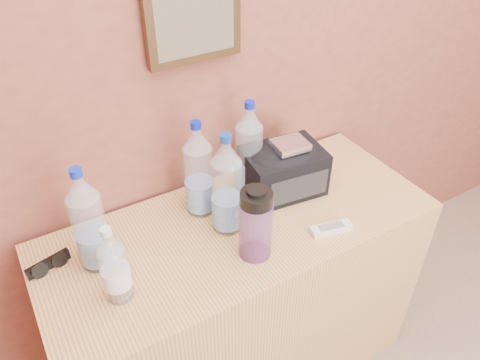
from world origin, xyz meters
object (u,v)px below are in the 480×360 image
at_px(dresser, 240,303).
at_px(pet_small, 115,268).
at_px(pet_large_a, 89,224).
at_px(nalgene_bottle, 256,223).
at_px(pet_large_d, 227,189).
at_px(toiletry_bag, 283,168).
at_px(pet_large_c, 249,152).
at_px(sunglasses, 48,264).
at_px(foil_packet, 290,145).
at_px(pet_large_b, 199,173).
at_px(ac_remote, 331,228).

distance_m(dresser, pet_small, 0.68).
relative_size(pet_large_a, nalgene_bottle, 1.41).
bearing_deg(nalgene_bottle, pet_large_d, 95.52).
height_order(pet_large_a, toiletry_bag, pet_large_a).
bearing_deg(pet_large_d, pet_large_c, 40.59).
height_order(pet_large_d, sunglasses, pet_large_d).
bearing_deg(sunglasses, pet_large_d, -25.36).
relative_size(nalgene_bottle, foil_packet, 2.16).
bearing_deg(sunglasses, pet_large_b, -12.79).
height_order(nalgene_bottle, sunglasses, nalgene_bottle).
distance_m(pet_large_b, ac_remote, 0.46).
distance_m(pet_large_a, pet_small, 0.16).
bearing_deg(pet_large_b, foil_packet, -12.13).
xyz_separation_m(pet_large_d, foil_packet, (0.27, 0.05, 0.04)).
bearing_deg(dresser, pet_large_b, 119.57).
height_order(dresser, pet_large_a, pet_large_a).
bearing_deg(dresser, pet_large_d, 161.42).
height_order(ac_remote, foil_packet, foil_packet).
bearing_deg(nalgene_bottle, sunglasses, 155.39).
height_order(dresser, foil_packet, foil_packet).
bearing_deg(ac_remote, foil_packet, 103.79).
xyz_separation_m(pet_small, toiletry_bag, (0.65, 0.17, -0.02)).
bearing_deg(pet_small, pet_large_b, 30.93).
bearing_deg(dresser, pet_small, -169.32).
relative_size(pet_large_c, pet_small, 1.36).
height_order(sunglasses, ac_remote, sunglasses).
height_order(dresser, toiletry_bag, toiletry_bag).
xyz_separation_m(pet_small, ac_remote, (0.67, -0.09, -0.10)).
height_order(pet_large_b, sunglasses, pet_large_b).
bearing_deg(pet_small, pet_large_c, 22.99).
bearing_deg(dresser, foil_packet, 15.99).
bearing_deg(dresser, pet_large_c, 50.80).
xyz_separation_m(pet_large_a, sunglasses, (-0.13, 0.05, -0.13)).
relative_size(dresser, pet_large_c, 3.81).
relative_size(pet_large_b, foil_packet, 3.04).
bearing_deg(pet_small, foil_packet, 12.56).
xyz_separation_m(pet_large_a, toiletry_bag, (0.67, 0.01, -0.06)).
relative_size(pet_large_a, pet_large_b, 1.00).
xyz_separation_m(pet_large_d, ac_remote, (0.27, -0.19, -0.14)).
bearing_deg(pet_large_c, dresser, -129.20).
height_order(pet_large_a, ac_remote, pet_large_a).
relative_size(pet_large_b, nalgene_bottle, 1.40).
relative_size(dresser, foil_packet, 11.62).
distance_m(pet_large_a, toiletry_bag, 0.67).
relative_size(pet_small, foil_packet, 2.25).
bearing_deg(sunglasses, pet_large_a, -34.67).
bearing_deg(dresser, pet_large_a, 170.81).
bearing_deg(foil_packet, pet_large_a, 179.52).
relative_size(pet_large_d, sunglasses, 2.65).
distance_m(nalgene_bottle, ac_remote, 0.29).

